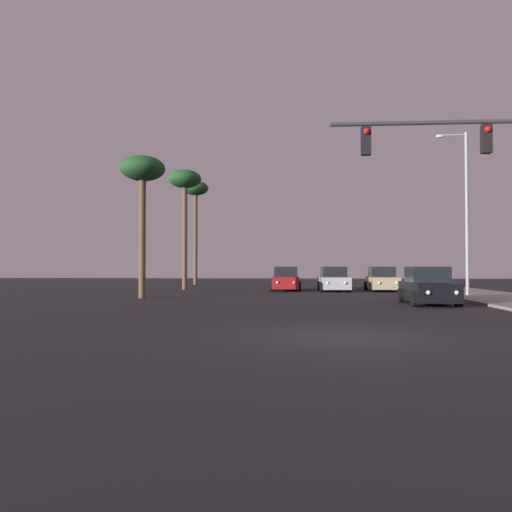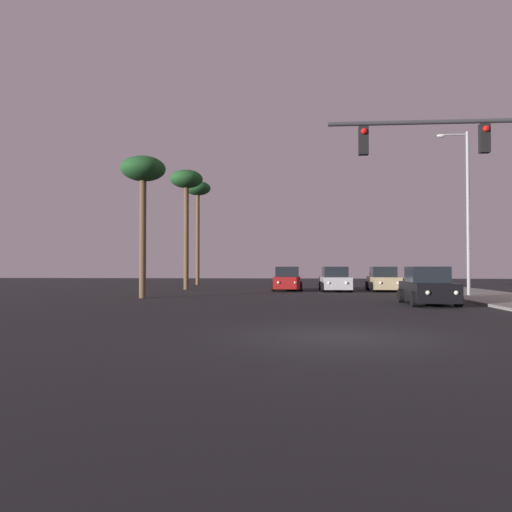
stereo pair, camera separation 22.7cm
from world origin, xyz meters
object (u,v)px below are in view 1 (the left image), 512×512
Objects in this scene: car_silver at (334,280)px; palm_tree_mid at (185,186)px; car_tan at (382,280)px; street_lamp at (464,204)px; car_red at (286,280)px; palm_tree_far at (196,195)px; car_black at (428,287)px; palm_tree_near at (143,175)px; traffic_light_mast at (501,168)px.

car_silver is 0.49× the size of palm_tree_mid.
street_lamp is (3.29, -6.67, 4.36)m from car_tan.
palm_tree_mid is at bearing -10.86° from car_silver.
car_red is 15.87m from palm_tree_far.
car_black is 28.82m from palm_tree_far.
palm_tree_mid reaches higher than palm_tree_near.
car_red is at bearing -14.16° from car_silver.
palm_tree_mid is (0.17, 10.00, 1.07)m from palm_tree_near.
car_silver is at bearing -73.42° from car_black.
palm_tree_far is 10.09m from palm_tree_mid.
palm_tree_far is (-11.80, 11.65, 7.68)m from car_silver.
traffic_light_mast is at bearing 98.87° from car_silver.
car_silver is 1.00× the size of car_tan.
street_lamp reaches higher than car_silver.
street_lamp is at bearing -44.30° from palm_tree_far.
street_lamp is (6.62, -6.32, 4.36)m from car_silver.
palm_tree_mid is at bearing -42.47° from car_black.
palm_tree_near is (-13.98, 3.43, 5.81)m from car_black.
traffic_light_mast is 0.78× the size of palm_tree_far.
car_tan is at bearing 116.24° from street_lamp.
street_lamp is 25.94m from palm_tree_far.
palm_tree_mid is at bearing 125.34° from traffic_light_mast.
car_red is 0.49× the size of palm_tree_mid.
traffic_light_mast is (3.58, -18.49, 3.98)m from car_silver.
car_silver is 0.48× the size of street_lamp.
car_black is 0.48× the size of street_lamp.
car_silver is at bearing 168.85° from car_red.
palm_tree_near is 0.86× the size of palm_tree_mid.
car_tan is at bearing 31.53° from palm_tree_near.
palm_tree_far is (-8.54, 10.95, 7.68)m from car_red.
car_tan is 17.63m from palm_tree_near.
car_tan is 0.57× the size of traffic_light_mast.
car_silver is 0.58× the size of traffic_light_mast.
car_black is (6.39, -12.47, 0.00)m from car_red.
car_silver is at bearing 37.57° from palm_tree_near.
car_tan is 6.60m from car_red.
car_red and car_black have the same top height.
car_black is (3.13, -11.78, 0.00)m from car_silver.
palm_tree_near is at bearing 144.94° from traffic_light_mast.
car_tan is 0.49× the size of palm_tree_mid.
car_red is 1.00× the size of car_black.
palm_tree_near reaches higher than car_tan.
palm_tree_near is at bearing 33.11° from car_tan.
palm_tree_far reaches higher than palm_tree_mid.
car_black is 7.81m from traffic_light_mast.
palm_tree_near is (-7.60, -9.05, 5.81)m from car_red.
street_lamp reaches higher than palm_tree_near.
car_silver is 3.35m from car_tan.
car_tan is 20.38m from palm_tree_far.
car_silver is at bearing 100.97° from traffic_light_mast.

